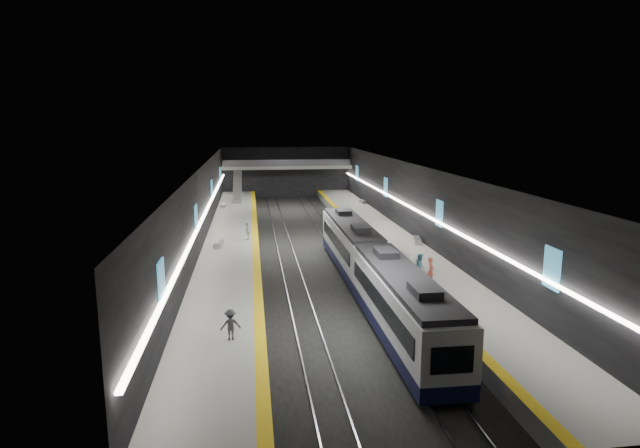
{
  "coord_description": "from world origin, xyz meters",
  "views": [
    {
      "loc": [
        -5.58,
        -50.15,
        12.08
      ],
      "look_at": [
        0.99,
        0.44,
        2.2
      ],
      "focal_mm": 30.0,
      "sensor_mm": 36.0,
      "label": 1
    }
  ],
  "objects": [
    {
      "name": "passenger_right_a",
      "position": [
        6.47,
        -16.19,
        1.97
      ],
      "size": [
        0.7,
        0.83,
        1.94
      ],
      "primitive_type": "imported",
      "rotation": [
        0.0,
        0.0,
        1.18
      ],
      "color": "#BF5047",
      "rests_on": "platform_right"
    },
    {
      "name": "ad_posters",
      "position": [
        -0.0,
        1.0,
        4.5
      ],
      "size": [
        19.94,
        53.5,
        2.2
      ],
      "color": "#45A1CF",
      "rests_on": "wall_left"
    },
    {
      "name": "tactile_strip_left",
      "position": [
        -5.3,
        0.0,
        1.02
      ],
      "size": [
        0.6,
        70.0,
        0.02
      ],
      "primitive_type": "cube",
      "color": "yellow",
      "rests_on": "platform_left"
    },
    {
      "name": "train",
      "position": [
        2.5,
        -15.42,
        2.2
      ],
      "size": [
        2.69,
        30.04,
        3.6
      ],
      "color": "black",
      "rests_on": "ground"
    },
    {
      "name": "passenger_right_b",
      "position": [
        6.24,
        -14.62,
        1.9
      ],
      "size": [
        1.03,
        1.1,
        1.8
      ],
      "primitive_type": "imported",
      "rotation": [
        0.0,
        0.0,
        1.03
      ],
      "color": "teal",
      "rests_on": "platform_right"
    },
    {
      "name": "rails",
      "position": [
        -0.0,
        0.0,
        0.06
      ],
      "size": [
        6.52,
        70.0,
        0.12
      ],
      "color": "gray",
      "rests_on": "ground"
    },
    {
      "name": "escalator",
      "position": [
        -7.5,
        26.0,
        2.9
      ],
      "size": [
        1.2,
        7.5,
        3.92
      ],
      "primitive_type": "cube",
      "rotation": [
        0.44,
        0.0,
        0.0
      ],
      "color": "#99999E",
      "rests_on": "platform_left"
    },
    {
      "name": "cove_light_left",
      "position": [
        -9.8,
        0.0,
        3.8
      ],
      "size": [
        0.25,
        68.6,
        0.12
      ],
      "primitive_type": "cube",
      "color": "white",
      "rests_on": "wall_left"
    },
    {
      "name": "bench_left_near",
      "position": [
        -8.58,
        -2.89,
        1.25
      ],
      "size": [
        0.79,
        2.12,
        0.51
      ],
      "primitive_type": "cube",
      "rotation": [
        0.0,
        0.0,
        -0.11
      ],
      "color": "#99999E",
      "rests_on": "platform_left"
    },
    {
      "name": "mezzanine_bridge",
      "position": [
        0.0,
        32.93,
        5.04
      ],
      "size": [
        20.0,
        3.0,
        1.5
      ],
      "color": "gray",
      "rests_on": "wall_left"
    },
    {
      "name": "ground",
      "position": [
        0.0,
        0.0,
        0.0
      ],
      "size": [
        70.0,
        70.0,
        0.0
      ],
      "primitive_type": "plane",
      "color": "black",
      "rests_on": "ground"
    },
    {
      "name": "bench_left_far",
      "position": [
        -9.18,
        19.94,
        1.21
      ],
      "size": [
        0.68,
        1.79,
        0.43
      ],
      "primitive_type": "cube",
      "rotation": [
        0.0,
        0.0,
        -0.11
      ],
      "color": "#99999E",
      "rests_on": "platform_left"
    },
    {
      "name": "platform_right",
      "position": [
        7.5,
        0.0,
        0.5
      ],
      "size": [
        5.0,
        70.0,
        1.0
      ],
      "primitive_type": "cube",
      "color": "slate",
      "rests_on": "ground"
    },
    {
      "name": "cove_light_right",
      "position": [
        9.8,
        0.0,
        3.8
      ],
      "size": [
        0.25,
        68.6,
        0.12
      ],
      "primitive_type": "cube",
      "color": "white",
      "rests_on": "wall_right"
    },
    {
      "name": "wall_right",
      "position": [
        10.0,
        0.0,
        4.0
      ],
      "size": [
        0.04,
        70.0,
        8.0
      ],
      "primitive_type": "cube",
      "color": "black",
      "rests_on": "ground"
    },
    {
      "name": "ceiling",
      "position": [
        0.0,
        0.0,
        8.0
      ],
      "size": [
        20.0,
        70.0,
        0.04
      ],
      "primitive_type": "cube",
      "rotation": [
        3.14,
        0.0,
        0.0
      ],
      "color": "beige",
      "rests_on": "wall_left"
    },
    {
      "name": "bench_right_near",
      "position": [
        9.5,
        -3.64,
        1.25
      ],
      "size": [
        0.95,
        2.1,
        0.5
      ],
      "primitive_type": "cube",
      "rotation": [
        0.0,
        0.0,
        -0.2
      ],
      "color": "#99999E",
      "rests_on": "platform_right"
    },
    {
      "name": "tile_surface_left",
      "position": [
        -7.5,
        0.0,
        1.01
      ],
      "size": [
        5.0,
        70.0,
        0.02
      ],
      "primitive_type": "cube",
      "color": "#979793",
      "rests_on": "platform_left"
    },
    {
      "name": "wall_left",
      "position": [
        -10.0,
        0.0,
        4.0
      ],
      "size": [
        0.04,
        70.0,
        8.0
      ],
      "primitive_type": "cube",
      "color": "black",
      "rests_on": "ground"
    },
    {
      "name": "platform_left",
      "position": [
        -7.5,
        0.0,
        0.5
      ],
      "size": [
        5.0,
        70.0,
        1.0
      ],
      "primitive_type": "cube",
      "color": "slate",
      "rests_on": "ground"
    },
    {
      "name": "passenger_left_a",
      "position": [
        -5.99,
        -0.42,
        1.85
      ],
      "size": [
        0.67,
        1.07,
        1.7
      ],
      "primitive_type": "imported",
      "rotation": [
        0.0,
        0.0,
        -1.84
      ],
      "color": "white",
      "rests_on": "platform_left"
    },
    {
      "name": "wall_front",
      "position": [
        0.0,
        -35.0,
        4.0
      ],
      "size": [
        20.0,
        0.04,
        8.0
      ],
      "primitive_type": "cube",
      "color": "black",
      "rests_on": "ground"
    },
    {
      "name": "passenger_left_b",
      "position": [
        -6.8,
        -23.95,
        1.82
      ],
      "size": [
        1.14,
        0.78,
        1.63
      ],
      "primitive_type": "imported",
      "rotation": [
        0.0,
        0.0,
        3.32
      ],
      "color": "#393940",
      "rests_on": "platform_left"
    },
    {
      "name": "tactile_strip_right",
      "position": [
        5.3,
        0.0,
        1.02
      ],
      "size": [
        0.6,
        70.0,
        0.02
      ],
      "primitive_type": "cube",
      "color": "yellow",
      "rests_on": "platform_right"
    },
    {
      "name": "bench_right_far",
      "position": [
        9.5,
        20.68,
        1.21
      ],
      "size": [
        0.66,
        1.79,
        0.43
      ],
      "primitive_type": "cube",
      "rotation": [
        0.0,
        0.0,
        0.1
      ],
      "color": "#99999E",
      "rests_on": "platform_right"
    },
    {
      "name": "tile_surface_right",
      "position": [
        7.5,
        0.0,
        1.01
      ],
      "size": [
        5.0,
        70.0,
        0.02
      ],
      "primitive_type": "cube",
      "color": "#979793",
      "rests_on": "platform_right"
    },
    {
      "name": "wall_back",
      "position": [
        0.0,
        35.0,
        4.0
      ],
      "size": [
        20.0,
        0.04,
        8.0
      ],
      "primitive_type": "cube",
      "color": "black",
      "rests_on": "ground"
    }
  ]
}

